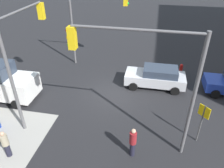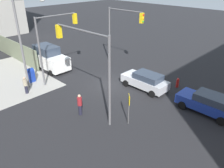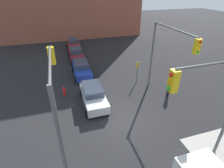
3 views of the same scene
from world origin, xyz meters
name	(u,v)px [view 3 (image 3 of 3)]	position (x,y,z in m)	size (l,w,h in m)	color
ground_plane	(124,120)	(0.00, 0.00, 0.00)	(120.00, 120.00, 0.00)	black
traffic_signal_nw_corner	(167,49)	(-2.28, 4.50, 4.65)	(5.80, 0.36, 6.50)	#59595B
traffic_signal_se_corner	(57,101)	(2.64, -4.50, 4.60)	(4.93, 0.36, 6.50)	#59595B
traffic_signal_ne_corner	(213,97)	(4.50, 2.81, 4.57)	(0.36, 4.54, 6.50)	#59595B
warning_sign_two_way	(137,68)	(-5.40, 3.51, 1.64)	(0.48, 0.48, 2.40)	#4C4C4C
fire_hydrant	(64,91)	(-5.00, -4.20, 0.49)	(0.26, 0.26, 0.94)	red
sedan_blue	(82,69)	(-8.82, -1.94, 0.84)	(4.49, 2.02, 1.62)	#1E389E
sedan_red	(73,44)	(-18.81, -1.81, 0.84)	(3.95, 2.02, 1.62)	#B21919
hatchback_maroon	(76,54)	(-13.92, -1.93, 0.84)	(4.17, 2.02, 1.62)	maroon
coupe_silver	(93,95)	(-2.96, -1.79, 0.84)	(4.48, 2.02, 1.62)	#B7BABF
pedestrian_waiting	(169,88)	(-2.00, 5.20, 0.92)	(0.36, 0.36, 1.76)	maroon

